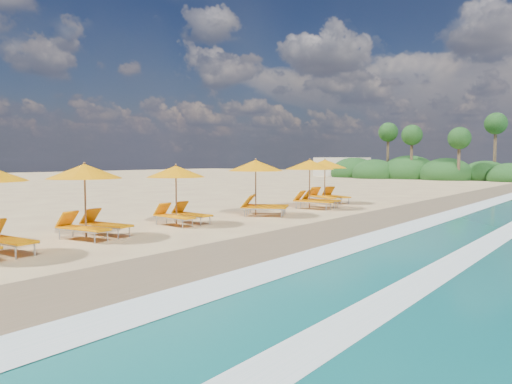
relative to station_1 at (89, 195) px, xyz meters
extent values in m
plane|color=tan|center=(1.73, 6.36, -1.36)|extent=(160.00, 160.00, 0.00)
cube|color=#836A4E|center=(5.73, 6.36, -1.36)|extent=(4.00, 160.00, 0.01)
cube|color=white|center=(7.23, 6.36, -1.33)|extent=(1.20, 160.00, 0.01)
cube|color=white|center=(10.23, 6.36, -1.34)|extent=(0.80, 160.00, 0.01)
cylinder|color=olive|center=(-0.19, -0.03, -0.20)|extent=(0.06, 0.06, 2.33)
cone|color=orange|center=(-0.19, -0.03, 0.77)|extent=(2.76, 2.76, 0.47)
sphere|color=olive|center=(-0.19, -0.03, 1.03)|extent=(0.08, 0.08, 0.08)
cylinder|color=olive|center=(-0.28, 3.90, -0.25)|extent=(0.06, 0.06, 2.24)
cone|color=orange|center=(-0.28, 3.90, 0.68)|extent=(2.35, 2.35, 0.45)
sphere|color=olive|center=(-0.28, 3.90, 0.93)|extent=(0.08, 0.08, 0.08)
cylinder|color=olive|center=(0.33, 8.09, -0.14)|extent=(0.06, 0.06, 2.45)
cone|color=orange|center=(0.33, 8.09, 0.88)|extent=(3.42, 3.42, 0.49)
sphere|color=olive|center=(0.33, 8.09, 1.15)|extent=(0.09, 0.09, 0.09)
cylinder|color=olive|center=(0.58, 12.21, -0.14)|extent=(0.06, 0.06, 2.45)
cone|color=orange|center=(0.58, 12.21, 0.88)|extent=(2.80, 2.80, 0.49)
sphere|color=olive|center=(0.58, 12.21, 1.15)|extent=(0.09, 0.09, 0.09)
cylinder|color=olive|center=(-0.28, 15.20, -0.13)|extent=(0.06, 0.06, 2.46)
cone|color=orange|center=(-0.28, 15.20, 0.89)|extent=(3.35, 3.35, 0.49)
sphere|color=olive|center=(-0.28, 15.20, 1.17)|extent=(0.09, 0.09, 0.09)
ellipsoid|color=#163D14|center=(-4.27, 51.36, -0.74)|extent=(6.40, 6.40, 4.16)
ellipsoid|color=#163D14|center=(-9.27, 52.36, -0.66)|extent=(7.20, 7.20, 4.68)
ellipsoid|color=#163D14|center=(-13.27, 50.36, -0.78)|extent=(6.00, 6.00, 3.90)
ellipsoid|color=#163D14|center=(-0.27, 53.36, -0.82)|extent=(5.60, 5.60, 3.64)
ellipsoid|color=#163D14|center=(-17.27, 52.36, -0.72)|extent=(6.60, 6.60, 4.29)
ellipsoid|color=#163D14|center=(2.73, 51.36, -0.88)|extent=(5.00, 5.00, 3.25)
cylinder|color=brown|center=(-2.27, 49.36, 1.14)|extent=(0.36, 0.36, 5.00)
sphere|color=#163D14|center=(-2.27, 49.36, 3.64)|extent=(2.60, 2.60, 2.60)
cylinder|color=brown|center=(-8.27, 50.36, 1.44)|extent=(0.36, 0.36, 5.60)
sphere|color=#163D14|center=(-8.27, 50.36, 4.24)|extent=(2.60, 2.60, 2.60)
cylinder|color=brown|center=(-12.27, 52.36, 1.74)|extent=(0.36, 0.36, 6.20)
sphere|color=#163D14|center=(-12.27, 52.36, 4.84)|extent=(2.60, 2.60, 2.60)
cylinder|color=brown|center=(0.73, 53.36, 2.04)|extent=(0.36, 0.36, 6.80)
sphere|color=#163D14|center=(0.73, 53.36, 5.44)|extent=(2.60, 2.60, 2.60)
cube|color=beige|center=(-20.27, 54.36, 0.04)|extent=(7.00, 5.00, 2.80)
camera|label=1|loc=(13.43, -8.21, 1.14)|focal=32.69mm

